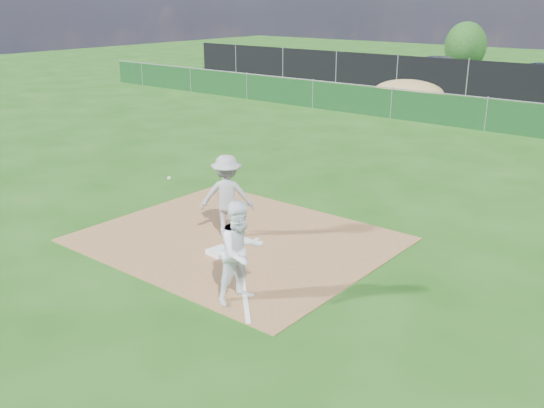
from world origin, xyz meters
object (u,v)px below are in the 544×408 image
at_px(tree_left, 465,46).
at_px(car_left, 445,67).
at_px(first_base, 220,252).
at_px(play_at_first, 227,196).
at_px(runner, 241,252).

bearing_deg(tree_left, car_left, -80.33).
distance_m(first_base, tree_left, 34.08).
bearing_deg(play_at_first, runner, -42.61).
bearing_deg(first_base, play_at_first, 123.92).
distance_m(runner, tree_left, 35.57).
relative_size(first_base, runner, 0.24).
height_order(play_at_first, car_left, play_at_first).
relative_size(play_at_first, runner, 1.44).
height_order(play_at_first, tree_left, tree_left).
xyz_separation_m(play_at_first, car_left, (-7.16, 27.10, -0.13)).
height_order(first_base, runner, runner).
bearing_deg(runner, tree_left, 29.34).
relative_size(runner, car_left, 0.39).
xyz_separation_m(first_base, car_left, (-7.73, 27.95, 0.70)).
xyz_separation_m(play_at_first, tree_left, (-8.01, 32.09, 0.79)).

